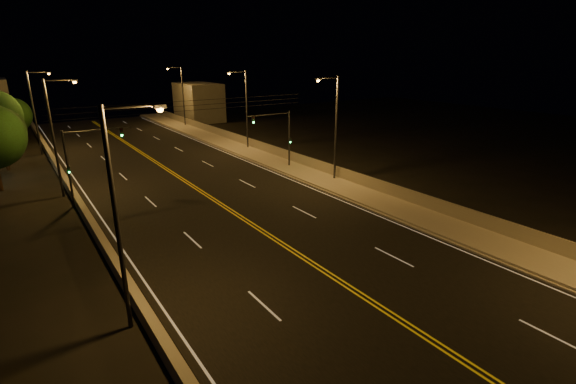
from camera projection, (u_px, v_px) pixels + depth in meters
road at (249, 223)px, 29.85m from camera, size 18.00×120.00×0.02m
sidewalk at (360, 194)px, 35.57m from camera, size 3.60×120.00×0.30m
curb at (343, 199)px, 34.59m from camera, size 0.14×120.00×0.15m
parapet_wall at (374, 184)px, 36.24m from camera, size 0.30×120.00×1.00m
jersey_barrier at (108, 251)px, 24.63m from camera, size 0.45×120.00×0.81m
distant_building_right at (199, 102)px, 75.54m from camera, size 6.00×10.00×6.65m
parapet_rail at (375, 178)px, 36.08m from camera, size 0.06×120.00×0.06m
lane_markings at (250, 223)px, 29.79m from camera, size 17.32×116.00×0.00m
streetlight_1 at (334, 123)px, 37.87m from camera, size 2.55×0.28×9.69m
streetlight_2 at (245, 105)px, 51.18m from camera, size 2.55×0.28×9.69m
streetlight_3 at (181, 93)px, 68.20m from camera, size 2.55×0.28×9.69m
streetlight_4 at (122, 207)px, 16.86m from camera, size 2.55×0.28×9.69m
streetlight_5 at (56, 131)px, 33.85m from camera, size 2.55×0.28×9.69m
streetlight_6 at (36, 108)px, 48.79m from camera, size 2.55×0.28×9.69m
traffic_signal_right at (281, 133)px, 42.66m from camera, size 5.11×0.31×6.02m
traffic_signal_left at (81, 157)px, 32.64m from camera, size 5.11×0.31×6.02m
overhead_wires at (192, 106)px, 35.00m from camera, size 22.00×0.03×0.83m
tree_1 at (0, 131)px, 42.32m from camera, size 4.80×4.80×6.51m
tree_3 at (13, 115)px, 55.01m from camera, size 4.55×4.55×6.17m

